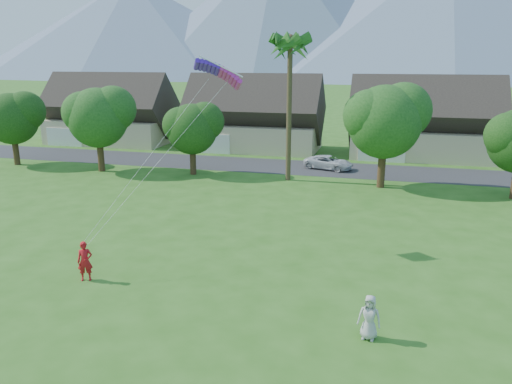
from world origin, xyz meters
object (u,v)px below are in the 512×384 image
(kite_flyer, at_px, (85,261))
(parked_car, at_px, (329,162))
(parafoil_kite, at_px, (219,71))
(watcher, at_px, (369,317))

(kite_flyer, bearing_deg, parked_car, 48.07)
(kite_flyer, bearing_deg, parafoil_kite, 31.35)
(watcher, distance_m, parafoil_kite, 15.40)
(watcher, distance_m, parked_car, 30.69)
(watcher, relative_size, parked_car, 0.38)
(kite_flyer, height_order, parked_car, kite_flyer)
(parafoil_kite, bearing_deg, parked_car, 64.43)
(parafoil_kite, bearing_deg, kite_flyer, -138.70)
(parked_car, bearing_deg, parafoil_kite, -173.54)
(kite_flyer, xyz_separation_m, parafoil_kite, (4.57, 7.06, 8.79))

